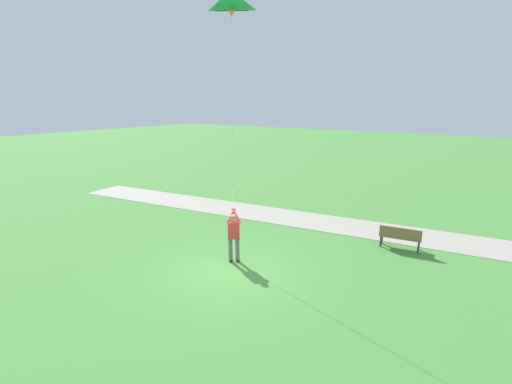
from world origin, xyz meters
name	(u,v)px	position (x,y,z in m)	size (l,w,h in m)	color
ground_plane	(229,271)	(0.00, 0.00, 0.00)	(120.00, 120.00, 0.00)	#4C8E3D
walkway_path	(356,227)	(-6.55, 2.00, 0.01)	(2.40, 32.00, 0.02)	#ADA393
person_kite_flyer	(234,233)	(-0.71, -0.35, 1.05)	(0.61, 0.56, 1.83)	#232328
flying_kite	(231,5)	(-2.46, -1.68, 8.79)	(1.95, 1.77, 7.50)	green
park_bench_near_walkway	(400,236)	(-5.14, 4.20, 0.51)	(0.63, 1.54, 0.88)	olive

